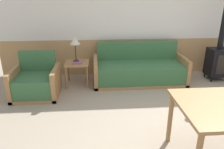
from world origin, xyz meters
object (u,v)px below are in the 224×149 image
object	(u,v)px
armchair	(36,83)
table_lamp	(75,42)
side_table	(77,66)
wood_stove	(220,52)
couch	(139,71)

from	to	relation	value
armchair	table_lamp	world-z (taller)	table_lamp
side_table	wood_stove	distance (m)	3.22
couch	side_table	bearing A→B (deg)	-178.35
wood_stove	couch	bearing A→B (deg)	-178.87
table_lamp	wood_stove	world-z (taller)	wood_stove
armchair	side_table	xyz separation A→B (m)	(0.77, 0.50, 0.16)
table_lamp	armchair	bearing A→B (deg)	-141.92
side_table	armchair	bearing A→B (deg)	-147.16
side_table	table_lamp	world-z (taller)	table_lamp
couch	side_table	distance (m)	1.38
table_lamp	wood_stove	size ratio (longest dim) A/B	0.20
armchair	side_table	distance (m)	0.93
couch	armchair	bearing A→B (deg)	-165.95
armchair	table_lamp	size ratio (longest dim) A/B	1.64
side_table	table_lamp	size ratio (longest dim) A/B	0.95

